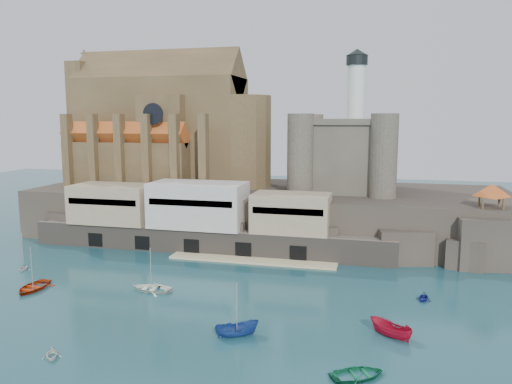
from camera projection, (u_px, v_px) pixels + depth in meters
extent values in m
plane|color=#17434C|center=(207.00, 295.00, 71.56)|extent=(300.00, 300.00, 0.00)
cube|color=#2B2520|center=(268.00, 211.00, 109.21)|extent=(100.00, 34.00, 10.00)
cube|color=#2B2520|center=(71.00, 226.00, 102.86)|extent=(9.00, 5.00, 6.00)
cube|color=#2B2520|center=(142.00, 231.00, 98.99)|extent=(9.00, 5.00, 6.00)
cube|color=#2B2520|center=(224.00, 235.00, 94.88)|extent=(9.00, 5.00, 6.00)
cube|color=#2B2520|center=(313.00, 241.00, 90.77)|extent=(9.00, 5.00, 6.00)
cube|color=#2B2520|center=(404.00, 246.00, 86.90)|extent=(9.00, 5.00, 6.00)
cube|color=#685E53|center=(207.00, 240.00, 94.75)|extent=(70.00, 6.00, 4.50)
cube|color=#D1C18B|center=(252.00, 260.00, 88.33)|extent=(30.00, 4.00, 0.40)
cube|color=black|center=(96.00, 240.00, 97.39)|extent=(3.00, 0.40, 2.60)
cube|color=black|center=(142.00, 243.00, 94.97)|extent=(3.00, 0.40, 2.60)
cube|color=black|center=(192.00, 246.00, 92.55)|extent=(3.00, 0.40, 2.60)
cube|color=black|center=(244.00, 249.00, 90.13)|extent=(3.00, 0.40, 2.60)
cube|color=black|center=(298.00, 253.00, 87.72)|extent=(3.00, 0.40, 2.60)
cube|color=#9D8A6A|center=(114.00, 203.00, 99.67)|extent=(16.00, 9.00, 7.50)
cube|color=beige|center=(198.00, 205.00, 95.25)|extent=(18.00, 9.00, 8.50)
cube|color=#9D8A6A|center=(291.00, 213.00, 91.01)|extent=(14.00, 8.00, 7.00)
cube|color=#4F3E25|center=(161.00, 132.00, 114.93)|extent=(38.00, 14.00, 24.00)
cube|color=#4F3E25|center=(159.00, 79.00, 113.18)|extent=(38.00, 13.01, 13.01)
cylinder|color=#4F3E25|center=(240.00, 141.00, 110.63)|extent=(14.00, 14.00, 20.00)
cube|color=#4F3E25|center=(177.00, 141.00, 114.26)|extent=(10.00, 20.00, 20.00)
cube|color=#4F3E25|center=(126.00, 165.00, 107.81)|extent=(28.00, 5.00, 10.00)
cube|color=#4F3E25|center=(163.00, 159.00, 126.03)|extent=(28.00, 5.00, 10.00)
cube|color=#B6511F|center=(125.00, 135.00, 106.84)|extent=(28.00, 5.66, 5.66)
cube|color=#B6511F|center=(162.00, 132.00, 125.07)|extent=(28.00, 5.66, 5.66)
cube|color=#4F3E25|center=(87.00, 123.00, 119.24)|extent=(4.00, 10.00, 28.00)
cylinder|color=black|center=(153.00, 114.00, 101.82)|extent=(4.40, 0.30, 4.40)
cube|color=#4F3E25|center=(68.00, 152.00, 107.39)|extent=(1.60, 2.20, 16.00)
cube|color=#4F3E25|center=(94.00, 152.00, 105.89)|extent=(1.60, 2.20, 16.00)
cube|color=#4F3E25|center=(120.00, 152.00, 104.40)|extent=(1.60, 2.20, 16.00)
cube|color=#4F3E25|center=(147.00, 153.00, 102.90)|extent=(1.60, 2.20, 16.00)
cube|color=#4F3E25|center=(175.00, 153.00, 101.40)|extent=(1.60, 2.20, 16.00)
cube|color=#4F3E25|center=(204.00, 154.00, 99.90)|extent=(1.60, 2.20, 16.00)
cube|color=#4A453A|center=(344.00, 157.00, 104.55)|extent=(16.00, 16.00, 14.00)
cube|color=#4A453A|center=(345.00, 122.00, 103.47)|extent=(17.00, 17.00, 1.20)
cylinder|color=#4A453A|center=(300.00, 154.00, 98.66)|extent=(5.20, 5.20, 16.00)
cylinder|color=#4A453A|center=(384.00, 156.00, 94.79)|extent=(5.20, 5.20, 16.00)
cylinder|color=#4A453A|center=(311.00, 150.00, 114.01)|extent=(5.20, 5.20, 16.00)
cylinder|color=#4A453A|center=(383.00, 151.00, 110.14)|extent=(5.20, 5.20, 16.00)
cylinder|color=silver|center=(356.00, 95.00, 104.09)|extent=(3.60, 3.60, 12.00)
cylinder|color=black|center=(357.00, 60.00, 103.07)|extent=(4.40, 4.40, 2.00)
cone|color=black|center=(357.00, 52.00, 102.83)|extent=(4.60, 4.60, 1.40)
cube|color=#2B2520|center=(488.00, 240.00, 85.72)|extent=(12.00, 10.00, 8.70)
cube|color=#2B2520|center=(466.00, 253.00, 84.08)|extent=(6.00, 5.00, 5.00)
cube|color=#4F3E25|center=(490.00, 214.00, 85.06)|extent=(4.20, 4.20, 0.30)
cylinder|color=#4F3E25|center=(482.00, 207.00, 83.70)|extent=(0.36, 0.36, 3.20)
cylinder|color=#4F3E25|center=(503.00, 208.00, 82.93)|extent=(0.36, 0.36, 3.20)
cylinder|color=#4F3E25|center=(479.00, 204.00, 86.77)|extent=(0.36, 0.36, 3.20)
cylinder|color=#4F3E25|center=(499.00, 205.00, 86.00)|extent=(0.36, 0.36, 3.20)
pyramid|color=#B6511F|center=(492.00, 190.00, 84.46)|extent=(6.40, 6.40, 2.20)
imported|color=#AE2B08|center=(33.00, 289.00, 73.71)|extent=(4.76, 1.63, 6.57)
imported|color=silver|center=(52.00, 357.00, 52.75)|extent=(2.82, 2.54, 2.79)
imported|color=navy|center=(237.00, 336.00, 57.96)|extent=(2.72, 2.69, 5.23)
imported|color=#137047|center=(358.00, 377.00, 48.73)|extent=(3.09, 4.09, 5.69)
imported|color=silver|center=(24.00, 270.00, 83.13)|extent=(2.61, 1.99, 2.68)
imported|color=#AF0E2A|center=(390.00, 336.00, 57.81)|extent=(2.87, 2.85, 5.44)
imported|color=white|center=(151.00, 290.00, 73.32)|extent=(1.71, 4.55, 6.22)
imported|color=navy|center=(423.00, 300.00, 69.40)|extent=(2.87, 2.23, 2.92)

